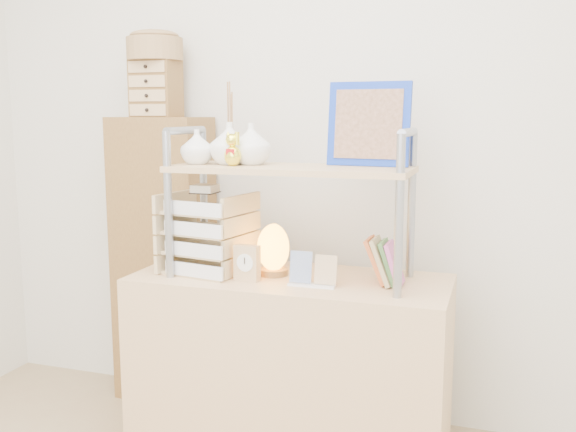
% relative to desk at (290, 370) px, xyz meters
% --- Properties ---
extents(desk, '(1.20, 0.50, 0.75)m').
position_rel_desk_xyz_m(desk, '(0.00, 0.00, 0.00)').
color(desk, tan).
rests_on(desk, ground).
extents(cabinet, '(0.47, 0.28, 1.35)m').
position_rel_desk_xyz_m(cabinet, '(-0.75, 0.37, 0.30)').
color(cabinet, brown).
rests_on(cabinet, ground).
extents(hutch, '(0.90, 0.34, 0.73)m').
position_rel_desk_xyz_m(hutch, '(-0.07, 0.01, 0.81)').
color(hutch, gray).
rests_on(hutch, desk).
extents(letter_tray, '(0.32, 0.31, 0.35)m').
position_rel_desk_xyz_m(letter_tray, '(-0.33, -0.03, 0.51)').
color(letter_tray, tan).
rests_on(letter_tray, desk).
extents(salt_lamp, '(0.13, 0.12, 0.20)m').
position_rel_desk_xyz_m(salt_lamp, '(-0.07, 0.01, 0.48)').
color(salt_lamp, brown).
rests_on(salt_lamp, desk).
extents(desk_clock, '(0.10, 0.05, 0.13)m').
position_rel_desk_xyz_m(desk_clock, '(-0.13, -0.10, 0.44)').
color(desk_clock, tan).
rests_on(desk_clock, desk).
extents(postcard_stand, '(0.18, 0.05, 0.12)m').
position_rel_desk_xyz_m(postcard_stand, '(0.12, -0.10, 0.41)').
color(postcard_stand, white).
rests_on(postcard_stand, desk).
extents(drawer_chest, '(0.20, 0.16, 0.25)m').
position_rel_desk_xyz_m(drawer_chest, '(-0.75, 0.35, 1.10)').
color(drawer_chest, brown).
rests_on(drawer_chest, cabinet).
extents(woven_basket, '(0.25, 0.25, 0.10)m').
position_rel_desk_xyz_m(woven_basket, '(-0.75, 0.35, 1.28)').
color(woven_basket, olive).
rests_on(woven_basket, drawer_chest).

